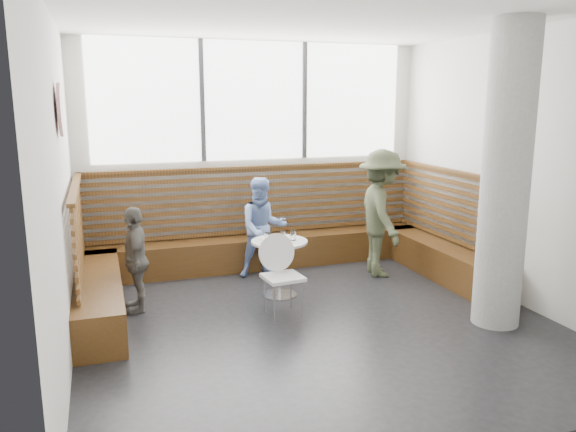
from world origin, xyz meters
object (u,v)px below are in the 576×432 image
object	(u,v)px
concrete_column	(506,178)
child_back	(263,228)
cafe_table	(279,256)
cafe_chair	(281,268)
child_left	(136,259)
adult_man	(381,213)

from	to	relation	value
concrete_column	child_back	size ratio (longest dim) A/B	2.33
cafe_table	cafe_chair	xyz separation A→B (m)	(-0.16, -0.54, 0.02)
child_back	child_left	world-z (taller)	child_back
adult_man	concrete_column	bearing A→B (deg)	-157.93
adult_man	child_left	distance (m)	3.32
adult_man	child_left	world-z (taller)	adult_man
child_left	child_back	bearing A→B (deg)	115.67
cafe_chair	adult_man	bearing A→B (deg)	22.32
cafe_chair	child_left	world-z (taller)	child_left
child_back	adult_man	bearing A→B (deg)	-12.04
child_left	adult_man	bearing A→B (deg)	97.19
concrete_column	child_left	size ratio (longest dim) A/B	2.62
adult_man	child_back	distance (m)	1.63
cafe_table	child_back	distance (m)	0.86
cafe_chair	child_back	xyz separation A→B (m)	(0.19, 1.38, 0.15)
cafe_table	adult_man	bearing A→B (deg)	13.68
concrete_column	adult_man	size ratio (longest dim) A/B	1.83
cafe_chair	child_back	bearing A→B (deg)	76.41
cafe_table	child_back	world-z (taller)	child_back
concrete_column	child_left	distance (m)	4.14
cafe_chair	child_back	size ratio (longest dim) A/B	0.66
concrete_column	adult_man	distance (m)	2.12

